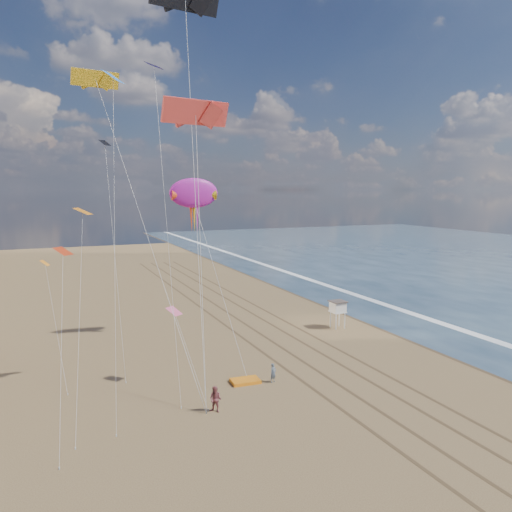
# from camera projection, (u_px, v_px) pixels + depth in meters

# --- Properties ---
(ground) EXTENTS (260.00, 260.00, 0.00)m
(ground) POSITION_uv_depth(u_px,v_px,m) (461.00, 479.00, 27.87)
(ground) COLOR brown
(ground) RESTS_ON ground
(wet_sand) EXTENTS (260.00, 260.00, 0.00)m
(wet_sand) POSITION_uv_depth(u_px,v_px,m) (346.00, 302.00, 71.74)
(wet_sand) COLOR #42301E
(wet_sand) RESTS_ON ground
(foam) EXTENTS (260.00, 260.00, 0.00)m
(foam) POSITION_uv_depth(u_px,v_px,m) (370.00, 300.00, 73.40)
(foam) COLOR white
(foam) RESTS_ON ground
(tracks) EXTENTS (7.68, 120.00, 0.01)m
(tracks) POSITION_uv_depth(u_px,v_px,m) (273.00, 333.00, 56.17)
(tracks) COLOR brown
(tracks) RESTS_ON ground
(lifeguard_stand) EXTENTS (1.79, 1.79, 3.23)m
(lifeguard_stand) POSITION_uv_depth(u_px,v_px,m) (338.00, 307.00, 58.10)
(lifeguard_stand) COLOR white
(lifeguard_stand) RESTS_ON ground
(grounded_kite) EXTENTS (2.48, 1.67, 0.27)m
(grounded_kite) POSITION_uv_depth(u_px,v_px,m) (245.00, 381.00, 41.84)
(grounded_kite) COLOR orange
(grounded_kite) RESTS_ON ground
(show_kite) EXTENTS (4.88, 7.28, 19.89)m
(show_kite) POSITION_uv_depth(u_px,v_px,m) (194.00, 193.00, 52.73)
(show_kite) COLOR #B11B9E
(show_kite) RESTS_ON ground
(kite_flyer_a) EXTENTS (0.69, 0.57, 1.63)m
(kite_flyer_a) POSITION_uv_depth(u_px,v_px,m) (273.00, 373.00, 41.82)
(kite_flyer_a) COLOR slate
(kite_flyer_a) RESTS_ON ground
(kite_flyer_b) EXTENTS (1.18, 1.18, 1.93)m
(kite_flyer_b) POSITION_uv_depth(u_px,v_px,m) (216.00, 399.00, 36.18)
(kite_flyer_b) COLOR #954C51
(kite_flyer_b) RESTS_ON ground
(parafoils) EXTENTS (12.69, 17.73, 13.18)m
(parafoils) POSITION_uv_depth(u_px,v_px,m) (164.00, 47.00, 42.47)
(parafoils) COLOR black
(parafoils) RESTS_ON ground
(small_kites) EXTENTS (10.84, 13.24, 20.66)m
(small_kites) POSITION_uv_depth(u_px,v_px,m) (112.00, 169.00, 40.85)
(small_kites) COLOR orange
(small_kites) RESTS_ON ground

